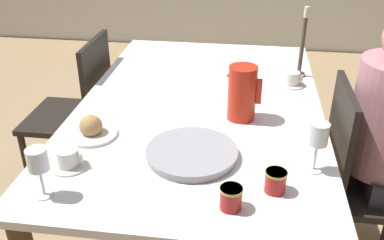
# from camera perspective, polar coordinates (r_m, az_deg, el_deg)

# --- Properties ---
(ground_plane) EXTENTS (20.00, 20.00, 0.00)m
(ground_plane) POSITION_cam_1_polar(r_m,az_deg,el_deg) (2.27, 0.89, -14.37)
(ground_plane) COLOR tan
(dining_table) EXTENTS (1.04, 1.64, 0.72)m
(dining_table) POSITION_cam_1_polar(r_m,az_deg,el_deg) (1.90, 1.04, -0.24)
(dining_table) COLOR white
(dining_table) RESTS_ON ground_plane
(chair_person_side) EXTENTS (0.42, 0.42, 0.88)m
(chair_person_side) POSITION_cam_1_polar(r_m,az_deg,el_deg) (1.94, 21.88, -7.35)
(chair_person_side) COLOR black
(chair_person_side) RESTS_ON ground_plane
(chair_opposite) EXTENTS (0.42, 0.42, 0.88)m
(chair_opposite) POSITION_cam_1_polar(r_m,az_deg,el_deg) (2.42, -14.89, 1.13)
(chair_opposite) COLOR black
(chair_opposite) RESTS_ON ground_plane
(red_pitcher) EXTENTS (0.14, 0.11, 0.22)m
(red_pitcher) POSITION_cam_1_polar(r_m,az_deg,el_deg) (1.70, 6.69, 3.64)
(red_pitcher) COLOR red
(red_pitcher) RESTS_ON dining_table
(wine_glass_water) EXTENTS (0.06, 0.06, 0.18)m
(wine_glass_water) POSITION_cam_1_polar(r_m,az_deg,el_deg) (1.41, 16.51, -2.13)
(wine_glass_water) COLOR white
(wine_glass_water) RESTS_ON dining_table
(wine_glass_juice) EXTENTS (0.06, 0.06, 0.16)m
(wine_glass_juice) POSITION_cam_1_polar(r_m,az_deg,el_deg) (1.33, -19.85, -5.38)
(wine_glass_juice) COLOR white
(wine_glass_juice) RESTS_ON dining_table
(teacup_near_person) EXTENTS (0.12, 0.12, 0.07)m
(teacup_near_person) POSITION_cam_1_polar(r_m,az_deg,el_deg) (1.48, -16.16, -5.08)
(teacup_near_person) COLOR silver
(teacup_near_person) RESTS_ON dining_table
(teacup_across) EXTENTS (0.12, 0.12, 0.07)m
(teacup_across) POSITION_cam_1_polar(r_m,az_deg,el_deg) (2.07, 13.14, 5.27)
(teacup_across) COLOR silver
(teacup_across) RESTS_ON dining_table
(serving_tray) EXTENTS (0.32, 0.32, 0.03)m
(serving_tray) POSITION_cam_1_polar(r_m,az_deg,el_deg) (1.48, -0.04, -4.45)
(serving_tray) COLOR #9E9EA3
(serving_tray) RESTS_ON dining_table
(bread_plate) EXTENTS (0.19, 0.19, 0.09)m
(bread_plate) POSITION_cam_1_polar(r_m,az_deg,el_deg) (1.65, -13.28, -1.21)
(bread_plate) COLOR silver
(bread_plate) RESTS_ON dining_table
(jam_jar_amber) EXTENTS (0.07, 0.07, 0.07)m
(jam_jar_amber) POSITION_cam_1_polar(r_m,az_deg,el_deg) (1.34, 11.08, -7.91)
(jam_jar_amber) COLOR #A81E1E
(jam_jar_amber) RESTS_ON dining_table
(jam_jar_red) EXTENTS (0.07, 0.07, 0.07)m
(jam_jar_red) POSITION_cam_1_polar(r_m,az_deg,el_deg) (1.25, 5.22, -10.18)
(jam_jar_red) COLOR #A81E1E
(jam_jar_red) RESTS_ON dining_table
(candlestick_tall) EXTENTS (0.06, 0.06, 0.34)m
(candlestick_tall) POSITION_cam_1_polar(r_m,az_deg,el_deg) (2.16, 14.42, 9.07)
(candlestick_tall) COLOR #4C4238
(candlestick_tall) RESTS_ON dining_table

